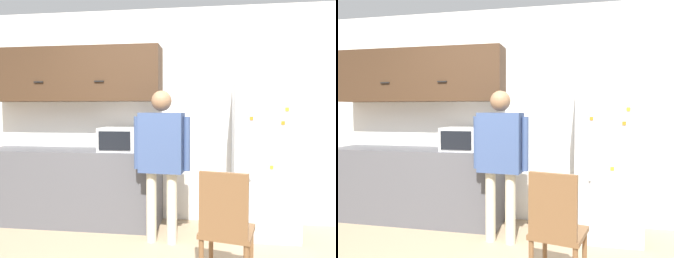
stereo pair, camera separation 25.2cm
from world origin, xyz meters
TOP-DOWN VIEW (x-y plane):
  - back_wall at (0.00, 1.96)m, footprint 6.00×0.06m
  - counter at (-1.10, 1.63)m, footprint 2.21×0.61m
  - upper_cabinets at (-1.10, 1.75)m, footprint 2.21×0.38m
  - microwave at (-0.42, 1.58)m, footprint 0.54×0.40m
  - person at (0.11, 1.16)m, footprint 0.61×0.26m
  - refrigerator at (1.23, 1.59)m, footprint 0.70×0.69m
  - chair at (0.75, 0.32)m, footprint 0.48×0.48m

SIDE VIEW (x-z plane):
  - counter at x=-1.10m, z-range 0.00..0.93m
  - chair at x=0.75m, z-range 0.04..0.99m
  - refrigerator at x=1.23m, z-range 0.00..1.71m
  - person at x=0.11m, z-range 0.18..1.80m
  - microwave at x=-0.42m, z-range 0.93..1.21m
  - back_wall at x=0.00m, z-range 0.00..2.70m
  - upper_cabinets at x=-1.10m, z-range 1.53..2.20m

